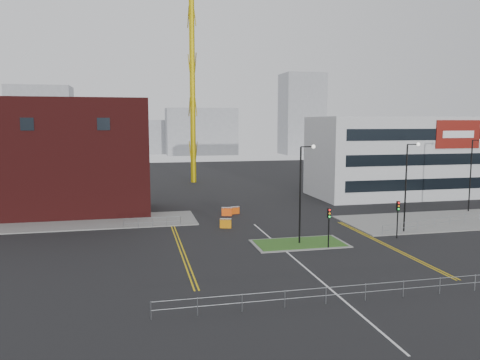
# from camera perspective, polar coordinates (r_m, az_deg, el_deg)

# --- Properties ---
(ground) EXTENTS (200.00, 200.00, 0.00)m
(ground) POSITION_cam_1_polar(r_m,az_deg,el_deg) (36.16, 8.61, -11.07)
(ground) COLOR black
(ground) RESTS_ON ground
(pavement_left) EXTENTS (28.00, 8.00, 0.12)m
(pavement_left) POSITION_cam_1_polar(r_m,az_deg,el_deg) (55.59, -20.10, -4.94)
(pavement_left) COLOR slate
(pavement_left) RESTS_ON ground
(pavement_right) EXTENTS (24.00, 10.00, 0.12)m
(pavement_right) POSITION_cam_1_polar(r_m,az_deg,el_deg) (58.63, 23.92, -4.51)
(pavement_right) COLOR slate
(pavement_right) RESTS_ON ground
(island_kerb) EXTENTS (8.60, 4.60, 0.08)m
(island_kerb) POSITION_cam_1_polar(r_m,az_deg,el_deg) (44.01, 7.25, -7.69)
(island_kerb) COLOR slate
(island_kerb) RESTS_ON ground
(grass_island) EXTENTS (8.00, 4.00, 0.12)m
(grass_island) POSITION_cam_1_polar(r_m,az_deg,el_deg) (44.00, 7.25, -7.67)
(grass_island) COLOR #22521B
(grass_island) RESTS_ON ground
(brick_building) EXTENTS (24.20, 10.07, 14.24)m
(brick_building) POSITION_cam_1_polar(r_m,az_deg,el_deg) (61.00, -22.43, 2.43)
(brick_building) COLOR #4C1313
(brick_building) RESTS_ON ground
(office_block) EXTENTS (25.00, 12.20, 12.00)m
(office_block) POSITION_cam_1_polar(r_m,az_deg,el_deg) (74.90, 18.43, 2.72)
(office_block) COLOR silver
(office_block) RESTS_ON ground
(tower_crane) EXTENTS (52.83, 6.40, 42.35)m
(tower_crane) POSITION_cam_1_polar(r_m,az_deg,el_deg) (89.68, -2.21, 18.50)
(tower_crane) COLOR #BFA40B
(tower_crane) RESTS_ON ground
(streetlamp_island) EXTENTS (1.46, 0.36, 9.18)m
(streetlamp_island) POSITION_cam_1_polar(r_m,az_deg,el_deg) (43.03, 7.63, -0.74)
(streetlamp_island) COLOR black
(streetlamp_island) RESTS_ON ground
(streetlamp_right_near) EXTENTS (1.46, 0.36, 9.18)m
(streetlamp_right_near) POSITION_cam_1_polar(r_m,az_deg,el_deg) (50.17, 19.79, 0.01)
(streetlamp_right_near) COLOR black
(streetlamp_right_near) RESTS_ON ground
(streetlamp_right_far) EXTENTS (1.46, 0.36, 9.18)m
(streetlamp_right_far) POSITION_cam_1_polar(r_m,az_deg,el_deg) (64.81, 26.47, 1.19)
(streetlamp_right_far) COLOR black
(streetlamp_right_far) RESTS_ON ground
(traffic_light_island) EXTENTS (0.28, 0.33, 3.65)m
(traffic_light_island) POSITION_cam_1_polar(r_m,az_deg,el_deg) (42.33, 10.79, -4.84)
(traffic_light_island) COLOR black
(traffic_light_island) RESTS_ON ground
(traffic_light_right) EXTENTS (0.28, 0.33, 3.65)m
(traffic_light_right) POSITION_cam_1_polar(r_m,az_deg,el_deg) (47.73, 18.69, -3.74)
(traffic_light_right) COLOR black
(traffic_light_right) RESTS_ON ground
(railing_front) EXTENTS (24.05, 0.05, 1.10)m
(railing_front) POSITION_cam_1_polar(r_m,az_deg,el_deg) (30.71, 12.80, -12.96)
(railing_front) COLOR gray
(railing_front) RESTS_ON ground
(railing_left) EXTENTS (6.05, 0.05, 1.10)m
(railing_left) POSITION_cam_1_polar(r_m,az_deg,el_deg) (51.08, -10.62, -4.88)
(railing_left) COLOR gray
(railing_left) RESTS_ON ground
(railing_right) EXTENTS (19.05, 5.05, 1.10)m
(railing_right) POSITION_cam_1_polar(r_m,az_deg,el_deg) (55.65, 24.24, -4.37)
(railing_right) COLOR gray
(railing_right) RESTS_ON ground
(centre_line) EXTENTS (0.15, 30.00, 0.01)m
(centre_line) POSITION_cam_1_polar(r_m,az_deg,el_deg) (37.94, 7.50, -10.17)
(centre_line) COLOR silver
(centre_line) RESTS_ON ground
(yellow_left_a) EXTENTS (0.12, 24.00, 0.01)m
(yellow_left_a) POSITION_cam_1_polar(r_m,az_deg,el_deg) (43.59, -7.54, -7.89)
(yellow_left_a) COLOR gold
(yellow_left_a) RESTS_ON ground
(yellow_left_b) EXTENTS (0.12, 24.00, 0.01)m
(yellow_left_b) POSITION_cam_1_polar(r_m,az_deg,el_deg) (43.61, -7.15, -7.87)
(yellow_left_b) COLOR gold
(yellow_left_b) RESTS_ON ground
(yellow_right_a) EXTENTS (0.12, 20.00, 0.01)m
(yellow_right_a) POSITION_cam_1_polar(r_m,az_deg,el_deg) (45.36, 17.15, -7.55)
(yellow_right_a) COLOR gold
(yellow_right_a) RESTS_ON ground
(yellow_right_b) EXTENTS (0.12, 20.00, 0.01)m
(yellow_right_b) POSITION_cam_1_polar(r_m,az_deg,el_deg) (45.51, 17.48, -7.52)
(yellow_right_b) COLOR gold
(yellow_right_b) RESTS_ON ground
(skyline_a) EXTENTS (18.00, 12.00, 22.00)m
(skyline_a) POSITION_cam_1_polar(r_m,az_deg,el_deg) (154.41, -23.06, 6.42)
(skyline_a) COLOR gray
(skyline_a) RESTS_ON ground
(skyline_b) EXTENTS (24.00, 12.00, 16.00)m
(skyline_b) POSITION_cam_1_polar(r_m,az_deg,el_deg) (163.57, -4.77, 5.91)
(skyline_b) COLOR gray
(skyline_b) RESTS_ON ground
(skyline_c) EXTENTS (14.00, 12.00, 28.00)m
(skyline_c) POSITION_cam_1_polar(r_m,az_deg,el_deg) (167.24, 7.54, 7.95)
(skyline_c) COLOR gray
(skyline_c) RESTS_ON ground
(skyline_d) EXTENTS (30.00, 12.00, 12.00)m
(skyline_d) POSITION_cam_1_polar(r_m,az_deg,el_deg) (172.11, -11.19, 5.19)
(skyline_d) COLOR gray
(skyline_d) RESTS_ON ground
(barrier_left) EXTENTS (1.28, 0.66, 1.03)m
(barrier_left) POSITION_cam_1_polar(r_m,az_deg,el_deg) (56.44, -1.63, -3.82)
(barrier_left) COLOR #FF510E
(barrier_left) RESTS_ON ground
(barrier_mid) EXTENTS (1.26, 0.73, 1.01)m
(barrier_mid) POSITION_cam_1_polar(r_m,az_deg,el_deg) (50.00, -1.77, -5.25)
(barrier_mid) COLOR orange
(barrier_mid) RESTS_ON ground
(barrier_right) EXTENTS (1.13, 0.67, 0.90)m
(barrier_right) POSITION_cam_1_polar(r_m,az_deg,el_deg) (57.57, -0.60, -3.67)
(barrier_right) COLOR #DD4E0C
(barrier_right) RESTS_ON ground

